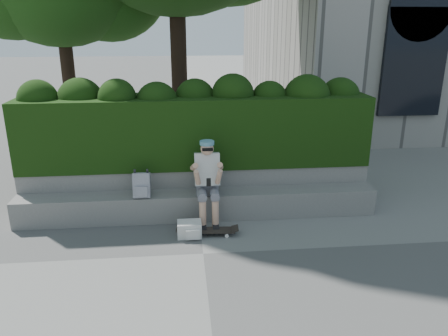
{
  "coord_description": "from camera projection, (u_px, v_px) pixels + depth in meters",
  "views": [
    {
      "loc": [
        -0.26,
        -5.54,
        3.14
      ],
      "look_at": [
        0.4,
        1.0,
        0.95
      ],
      "focal_mm": 35.0,
      "sensor_mm": 36.0,
      "label": 1
    }
  ],
  "objects": [
    {
      "name": "backpack_ground",
      "position": [
        189.0,
        229.0,
        6.72
      ],
      "size": [
        0.37,
        0.26,
        0.24
      ],
      "primitive_type": "cube",
      "rotation": [
        0.0,
        0.0,
        -0.0
      ],
      "color": "silver",
      "rests_on": "ground"
    },
    {
      "name": "backpack_plaid",
      "position": [
        142.0,
        185.0,
        7.04
      ],
      "size": [
        0.28,
        0.16,
        0.4
      ],
      "primitive_type": "cube",
      "rotation": [
        0.0,
        0.0,
        -0.04
      ],
      "color": "#B0AFB4",
      "rests_on": "bench_ledge"
    },
    {
      "name": "planter_wall",
      "position": [
        198.0,
        187.0,
        7.75
      ],
      "size": [
        6.0,
        0.5,
        0.75
      ],
      "primitive_type": "cube",
      "color": "gray",
      "rests_on": "ground"
    },
    {
      "name": "bench_ledge",
      "position": [
        199.0,
        205.0,
        7.35
      ],
      "size": [
        6.0,
        0.45,
        0.45
      ],
      "primitive_type": "cube",
      "color": "gray",
      "rests_on": "ground"
    },
    {
      "name": "ground",
      "position": [
        203.0,
        254.0,
        6.24
      ],
      "size": [
        80.0,
        80.0,
        0.0
      ],
      "primitive_type": "plane",
      "color": "slate",
      "rests_on": "ground"
    },
    {
      "name": "skateboard",
      "position": [
        207.0,
        231.0,
        6.77
      ],
      "size": [
        0.87,
        0.28,
        0.09
      ],
      "rotation": [
        0.0,
        0.0,
        -0.08
      ],
      "color": "black",
      "rests_on": "ground"
    },
    {
      "name": "hedge",
      "position": [
        196.0,
        130.0,
        7.66
      ],
      "size": [
        6.0,
        1.0,
        1.2
      ],
      "primitive_type": "cube",
      "color": "black",
      "rests_on": "planter_wall"
    },
    {
      "name": "person",
      "position": [
        207.0,
        179.0,
        7.03
      ],
      "size": [
        0.4,
        0.76,
        1.38
      ],
      "color": "slate",
      "rests_on": "ground"
    }
  ]
}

